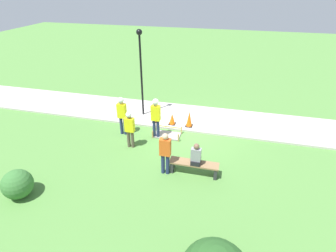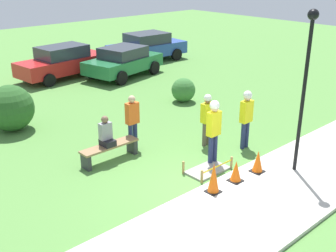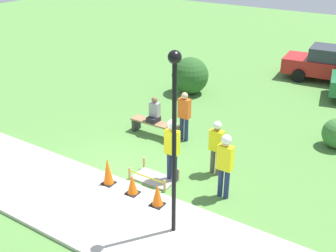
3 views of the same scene
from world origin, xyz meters
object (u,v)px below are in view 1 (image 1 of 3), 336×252
at_px(park_bench, 194,166).
at_px(worker_assistant, 130,127).
at_px(worker_trainee, 156,115).
at_px(person_seated_on_bench, 196,156).
at_px(traffic_cone_sidewalk_edge, 156,116).
at_px(lamppost_near, 141,62).
at_px(traffic_cone_near_patch, 189,119).
at_px(traffic_cone_far_patch, 172,119).
at_px(worker_supervisor, 122,112).
at_px(bystander_in_orange_shirt, 165,151).

distance_m(park_bench, worker_assistant, 3.22).
xyz_separation_m(worker_assistant, worker_trainee, (-0.85, -1.03, 0.18)).
bearing_deg(person_seated_on_bench, park_bench, -40.40).
height_order(park_bench, worker_assistant, worker_assistant).
bearing_deg(park_bench, traffic_cone_sidewalk_edge, -54.32).
relative_size(park_bench, lamppost_near, 0.42).
bearing_deg(traffic_cone_near_patch, person_seated_on_bench, 103.63).
distance_m(traffic_cone_far_patch, traffic_cone_sidewalk_edge, 0.86).
xyz_separation_m(traffic_cone_sidewalk_edge, person_seated_on_bench, (-2.55, 3.51, 0.45)).
bearing_deg(worker_trainee, worker_assistant, 50.62).
distance_m(traffic_cone_sidewalk_edge, person_seated_on_bench, 4.36).
bearing_deg(park_bench, worker_assistant, -21.01).
height_order(worker_supervisor, bystander_in_orange_shirt, worker_supervisor).
distance_m(worker_trainee, lamppost_near, 2.88).
bearing_deg(park_bench, worker_supervisor, -29.53).
bearing_deg(traffic_cone_near_patch, worker_assistant, 46.11).
bearing_deg(person_seated_on_bench, bystander_in_orange_shirt, 9.24).
relative_size(traffic_cone_near_patch, worker_supervisor, 0.43).
height_order(park_bench, bystander_in_orange_shirt, bystander_in_orange_shirt).
relative_size(park_bench, worker_supervisor, 0.98).
distance_m(traffic_cone_near_patch, traffic_cone_sidewalk_edge, 1.72).
xyz_separation_m(person_seated_on_bench, bystander_in_orange_shirt, (1.10, 0.18, 0.13)).
height_order(worker_supervisor, lamppost_near, lamppost_near).
bearing_deg(worker_supervisor, lamppost_near, -98.71).
bearing_deg(worker_trainee, traffic_cone_near_patch, -137.23).
relative_size(worker_trainee, lamppost_near, 0.44).
bearing_deg(lamppost_near, worker_supervisor, 81.29).
bearing_deg(traffic_cone_sidewalk_edge, bystander_in_orange_shirt, 111.37).
xyz_separation_m(person_seated_on_bench, worker_supervisor, (3.74, -2.13, 0.27)).
relative_size(traffic_cone_near_patch, bystander_in_orange_shirt, 0.46).
relative_size(traffic_cone_sidewalk_edge, lamppost_near, 0.14).
bearing_deg(park_bench, traffic_cone_far_patch, -64.38).
relative_size(bystander_in_orange_shirt, lamppost_near, 0.40).
distance_m(park_bench, lamppost_near, 5.87).
bearing_deg(lamppost_near, traffic_cone_sidewalk_edge, 145.24).
bearing_deg(bystander_in_orange_shirt, person_seated_on_bench, -170.76).
relative_size(traffic_cone_near_patch, lamppost_near, 0.18).
bearing_deg(person_seated_on_bench, lamppost_near, -50.27).
xyz_separation_m(worker_supervisor, lamppost_near, (-0.31, -2.00, 1.77)).
relative_size(traffic_cone_near_patch, traffic_cone_far_patch, 1.39).
xyz_separation_m(traffic_cone_far_patch, worker_trainee, (0.47, 1.24, 0.79)).
bearing_deg(traffic_cone_far_patch, traffic_cone_near_patch, 178.99).
height_order(park_bench, worker_trainee, worker_trainee).
xyz_separation_m(traffic_cone_far_patch, park_bench, (-1.63, 3.40, -0.02)).
height_order(person_seated_on_bench, lamppost_near, lamppost_near).
distance_m(worker_supervisor, bystander_in_orange_shirt, 3.51).
bearing_deg(person_seated_on_bench, traffic_cone_sidewalk_edge, -54.07).
distance_m(traffic_cone_near_patch, worker_trainee, 1.92).
height_order(worker_assistant, worker_trainee, worker_trainee).
xyz_separation_m(worker_trainee, lamppost_near, (1.28, -1.92, 1.72)).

